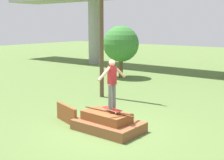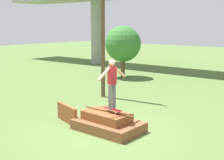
# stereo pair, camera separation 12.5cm
# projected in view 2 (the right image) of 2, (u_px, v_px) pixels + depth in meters

# --- Properties ---
(ground_plane) EXTENTS (80.00, 80.00, 0.00)m
(ground_plane) POSITION_uv_depth(u_px,v_px,m) (108.00, 130.00, 10.25)
(ground_plane) COLOR #567038
(scrap_pile) EXTENTS (2.19, 1.42, 0.66)m
(scrap_pile) POSITION_uv_depth(u_px,v_px,m) (108.00, 123.00, 10.21)
(scrap_pile) COLOR brown
(scrap_pile) RESTS_ON ground_plane
(scrap_plank_loose) EXTENTS (1.32, 0.50, 0.62)m
(scrap_plank_loose) POSITION_uv_depth(u_px,v_px,m) (67.00, 114.00, 11.06)
(scrap_plank_loose) COLOR brown
(scrap_plank_loose) RESTS_ON ground_plane
(skateboard) EXTENTS (0.82, 0.33, 0.09)m
(skateboard) POSITION_uv_depth(u_px,v_px,m) (112.00, 109.00, 10.09)
(skateboard) COLOR maroon
(skateboard) RESTS_ON scrap_pile
(skater) EXTENTS (0.30, 1.15, 1.60)m
(skater) POSITION_uv_depth(u_px,v_px,m) (112.00, 81.00, 9.93)
(skater) COLOR slate
(skater) RESTS_ON skateboard
(utility_pole) EXTENTS (1.30, 0.20, 7.49)m
(utility_pole) POSITION_uv_depth(u_px,v_px,m) (103.00, 15.00, 14.38)
(utility_pole) COLOR brown
(utility_pole) RESTS_ON ground_plane
(tree_behind_right) EXTENTS (2.33, 2.33, 3.37)m
(tree_behind_right) POSITION_uv_depth(u_px,v_px,m) (123.00, 44.00, 20.19)
(tree_behind_right) COLOR brown
(tree_behind_right) RESTS_ON ground_plane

